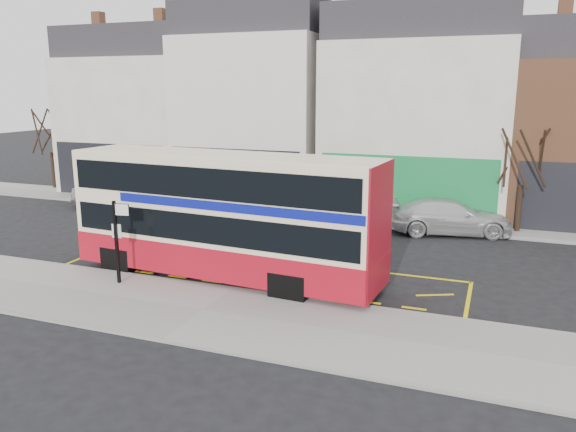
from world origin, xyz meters
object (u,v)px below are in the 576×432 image
at_px(double_decker_bus, 225,215).
at_px(car_white, 450,217).
at_px(car_silver, 112,196).
at_px(street_tree_left, 49,119).
at_px(bus_stop_post, 118,234).
at_px(car_grey, 265,206).
at_px(street_tree_right, 525,142).

height_order(double_decker_bus, car_white, double_decker_bus).
xyz_separation_m(double_decker_bus, car_silver, (-10.61, 7.69, -1.45)).
relative_size(car_white, street_tree_left, 0.82).
relative_size(bus_stop_post, car_silver, 0.59).
bearing_deg(car_white, car_grey, 77.49).
xyz_separation_m(car_white, street_tree_right, (2.81, 0.99, 3.28)).
relative_size(car_grey, street_tree_left, 0.61).
bearing_deg(car_white, car_silver, 80.05).
bearing_deg(car_silver, car_grey, -76.82).
xyz_separation_m(bus_stop_post, car_silver, (-7.75, 9.58, -1.02)).
distance_m(bus_stop_post, car_white, 14.32).
distance_m(street_tree_left, street_tree_right, 27.29).
bearing_deg(car_grey, car_silver, 96.49).
relative_size(car_silver, car_white, 0.86).
xyz_separation_m(car_white, street_tree_left, (-24.43, 2.58, 3.64)).
bearing_deg(bus_stop_post, car_silver, 121.07).
relative_size(bus_stop_post, car_white, 0.51).
bearing_deg(street_tree_right, car_grey, -173.85).
bearing_deg(bus_stop_post, double_decker_bus, 25.49).
xyz_separation_m(bus_stop_post, street_tree_right, (12.11, 11.83, 2.26)).
bearing_deg(car_grey, car_white, -88.73).
distance_m(bus_stop_post, car_silver, 12.36).
bearing_deg(car_grey, street_tree_left, 79.34).
xyz_separation_m(car_grey, street_tree_right, (11.54, 1.24, 3.40)).
height_order(car_grey, street_tree_left, street_tree_left).
bearing_deg(double_decker_bus, street_tree_left, 151.52).
height_order(street_tree_left, street_tree_right, street_tree_left).
distance_m(car_silver, car_grey, 8.38).
bearing_deg(double_decker_bus, bus_stop_post, -142.42).
relative_size(bus_stop_post, car_grey, 0.68).
bearing_deg(car_grey, street_tree_right, -84.27).
distance_m(bus_stop_post, street_tree_left, 20.39).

